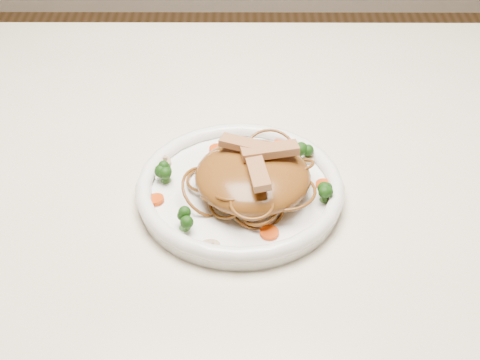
{
  "coord_description": "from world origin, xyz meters",
  "views": [
    {
      "loc": [
        0.02,
        -0.74,
        1.32
      ],
      "look_at": [
        0.01,
        -0.09,
        0.78
      ],
      "focal_mm": 51.5,
      "sensor_mm": 36.0,
      "label": 1
    }
  ],
  "objects": [
    {
      "name": "table",
      "position": [
        0.0,
        0.0,
        0.65
      ],
      "size": [
        1.2,
        0.8,
        0.75
      ],
      "color": "#F3E9CE",
      "rests_on": "ground"
    },
    {
      "name": "carrot_3",
      "position": [
        -0.02,
        -0.01,
        0.77
      ],
      "size": [
        0.03,
        0.03,
        0.0
      ],
      "primitive_type": "cylinder",
      "rotation": [
        0.0,
        0.0,
        0.19
      ],
      "color": "#C93F07",
      "rests_on": "plate"
    },
    {
      "name": "carrot_1",
      "position": [
        -0.09,
        -0.11,
        0.77
      ],
      "size": [
        0.03,
        0.03,
        0.0
      ],
      "primitive_type": "cylinder",
      "rotation": [
        0.0,
        0.0,
        0.37
      ],
      "color": "#C93F07",
      "rests_on": "plate"
    },
    {
      "name": "broccoli_2",
      "position": [
        -0.05,
        -0.16,
        0.78
      ],
      "size": [
        0.03,
        0.03,
        0.03
      ],
      "primitive_type": null,
      "rotation": [
        0.0,
        0.0,
        -0.1
      ],
      "color": "#17410D",
      "rests_on": "plate"
    },
    {
      "name": "mushroom_0",
      "position": [
        -0.02,
        -0.19,
        0.77
      ],
      "size": [
        0.03,
        0.03,
        0.01
      ],
      "primitive_type": "cylinder",
      "rotation": [
        0.0,
        0.0,
        -0.15
      ],
      "color": "tan",
      "rests_on": "plate"
    },
    {
      "name": "broccoli_1",
      "position": [
        -0.08,
        -0.07,
        0.78
      ],
      "size": [
        0.03,
        0.03,
        0.03
      ],
      "primitive_type": null,
      "rotation": [
        0.0,
        0.0,
        0.11
      ],
      "color": "#17410D",
      "rests_on": "plate"
    },
    {
      "name": "mushroom_1",
      "position": [
        0.11,
        -0.03,
        0.77
      ],
      "size": [
        0.03,
        0.03,
        0.01
      ],
      "primitive_type": "cylinder",
      "rotation": [
        0.0,
        0.0,
        1.19
      ],
      "color": "tan",
      "rests_on": "plate"
    },
    {
      "name": "noodle_mound",
      "position": [
        0.03,
        -0.09,
        0.79
      ],
      "size": [
        0.15,
        0.15,
        0.05
      ],
      "primitive_type": "ellipsoid",
      "rotation": [
        0.0,
        0.0,
        -0.07
      ],
      "color": "brown",
      "rests_on": "plate"
    },
    {
      "name": "plate",
      "position": [
        0.01,
        -0.09,
        0.76
      ],
      "size": [
        0.33,
        0.33,
        0.02
      ],
      "primitive_type": "cylinder",
      "rotation": [
        0.0,
        0.0,
        -0.36
      ],
      "color": "white",
      "rests_on": "table"
    },
    {
      "name": "chicken_c",
      "position": [
        0.03,
        -0.12,
        0.82
      ],
      "size": [
        0.03,
        0.07,
        0.01
      ],
      "primitive_type": "cube",
      "rotation": [
        0.0,
        0.0,
        4.87
      ],
      "color": "tan",
      "rests_on": "noodle_mound"
    },
    {
      "name": "carrot_0",
      "position": [
        0.07,
        0.01,
        0.77
      ],
      "size": [
        0.02,
        0.02,
        0.0
      ],
      "primitive_type": "cylinder",
      "rotation": [
        0.0,
        0.0,
        -0.05
      ],
      "color": "#C93F07",
      "rests_on": "plate"
    },
    {
      "name": "carrot_4",
      "position": [
        0.05,
        -0.17,
        0.77
      ],
      "size": [
        0.02,
        0.02,
        0.0
      ],
      "primitive_type": "cylinder",
      "rotation": [
        0.0,
        0.0,
        0.0
      ],
      "color": "#C93F07",
      "rests_on": "plate"
    },
    {
      "name": "chicken_b",
      "position": [
        0.02,
        -0.07,
        0.82
      ],
      "size": [
        0.06,
        0.04,
        0.01
      ],
      "primitive_type": "cube",
      "rotation": [
        0.0,
        0.0,
        2.79
      ],
      "color": "tan",
      "rests_on": "noodle_mound"
    },
    {
      "name": "mushroom_3",
      "position": [
        0.08,
        -0.01,
        0.77
      ],
      "size": [
        0.03,
        0.03,
        0.01
      ],
      "primitive_type": "cylinder",
      "rotation": [
        0.0,
        0.0,
        2.16
      ],
      "color": "tan",
      "rests_on": "plate"
    },
    {
      "name": "carrot_2",
      "position": [
        0.12,
        -0.08,
        0.77
      ],
      "size": [
        0.02,
        0.02,
        0.0
      ],
      "primitive_type": "cylinder",
      "rotation": [
        0.0,
        0.0,
        0.11
      ],
      "color": "#C93F07",
      "rests_on": "plate"
    },
    {
      "name": "broccoli_3",
      "position": [
        0.12,
        -0.11,
        0.78
      ],
      "size": [
        0.03,
        0.03,
        0.03
      ],
      "primitive_type": null,
      "rotation": [
        0.0,
        0.0,
        0.06
      ],
      "color": "#17410D",
      "rests_on": "plate"
    },
    {
      "name": "broccoli_0",
      "position": [
        0.1,
        -0.03,
        0.78
      ],
      "size": [
        0.03,
        0.03,
        0.03
      ],
      "primitive_type": null,
      "rotation": [
        0.0,
        0.0,
        0.24
      ],
      "color": "#17410D",
      "rests_on": "plate"
    },
    {
      "name": "mushroom_2",
      "position": [
        -0.08,
        -0.03,
        0.77
      ],
      "size": [
        0.03,
        0.03,
        0.01
      ],
      "primitive_type": "cylinder",
      "rotation": [
        0.0,
        0.0,
        -1.02
      ],
      "color": "tan",
      "rests_on": "plate"
    },
    {
      "name": "chicken_a",
      "position": [
        0.05,
        -0.08,
        0.82
      ],
      "size": [
        0.07,
        0.03,
        0.01
      ],
      "primitive_type": "cube",
      "rotation": [
        0.0,
        0.0,
        0.17
      ],
      "color": "tan",
      "rests_on": "noodle_mound"
    }
  ]
}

